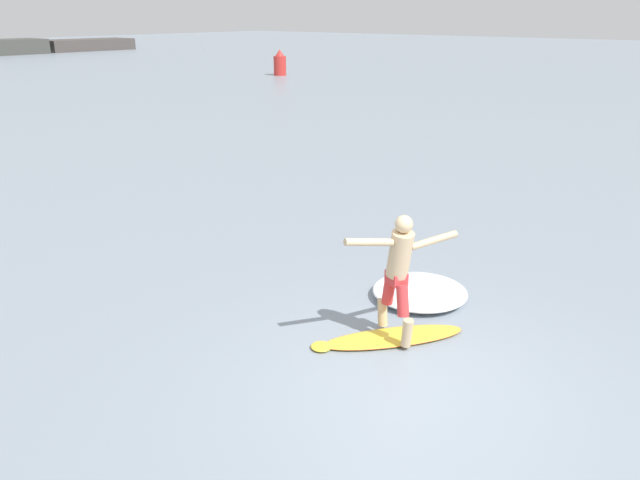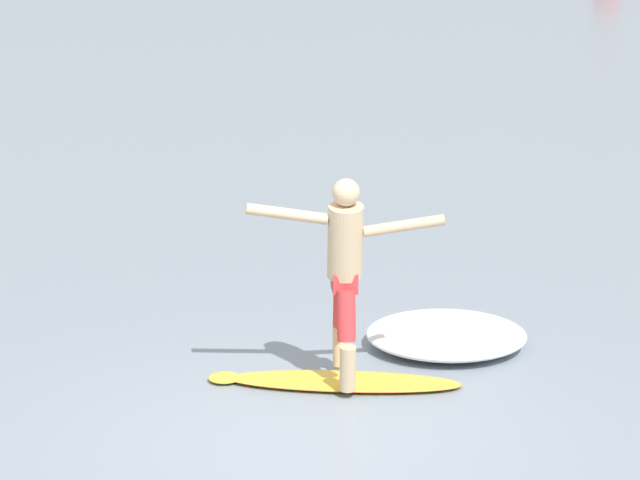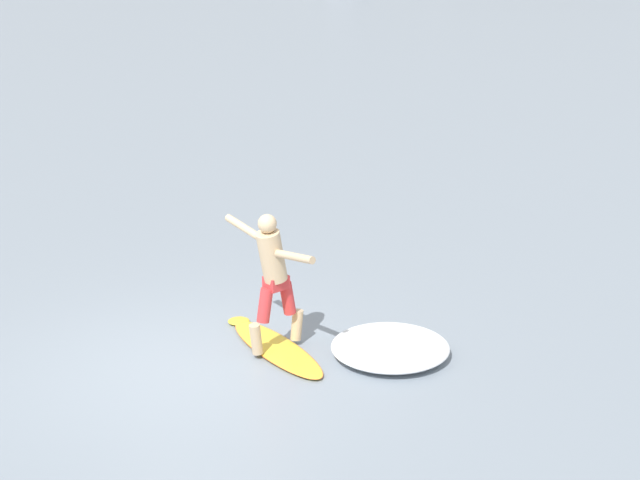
# 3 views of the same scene
# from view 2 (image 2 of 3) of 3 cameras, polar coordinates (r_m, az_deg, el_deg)

# --- Properties ---
(ground_plane) EXTENTS (200.00, 200.00, 0.00)m
(ground_plane) POSITION_cam_2_polar(r_m,az_deg,el_deg) (11.37, -0.35, -7.30)
(ground_plane) COLOR gray
(surfboard) EXTENTS (1.90, 1.57, 0.20)m
(surfboard) POSITION_cam_2_polar(r_m,az_deg,el_deg) (12.37, 0.75, -5.34)
(surfboard) COLOR yellow
(surfboard) RESTS_ON ground
(surfer) EXTENTS (1.44, 0.89, 1.68)m
(surfer) POSITION_cam_2_polar(r_m,az_deg,el_deg) (12.02, 0.95, -0.87)
(surfer) COLOR tan
(surfer) RESTS_ON surfboard
(wave_foam_at_tail) EXTENTS (1.90, 1.90, 0.22)m
(wave_foam_at_tail) POSITION_cam_2_polar(r_m,az_deg,el_deg) (13.33, 4.78, -3.57)
(wave_foam_at_tail) COLOR white
(wave_foam_at_tail) RESTS_ON ground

